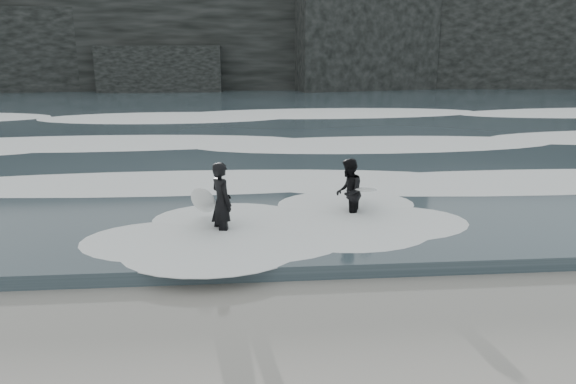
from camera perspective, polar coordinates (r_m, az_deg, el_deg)
The scene contains 8 objects.
ground at distance 8.17m, azimuth 7.22°, elevation -17.51°, with size 120.00×120.00×0.00m, color #7C6958.
sea at distance 35.99m, azimuth -2.45°, elevation 8.34°, with size 90.00×52.00×0.30m, color #313F46.
headland at distance 52.73m, azimuth -3.37°, elevation 15.76°, with size 70.00×9.00×10.00m, color black.
foam_near at distance 16.28m, azimuth 0.72°, elevation 0.94°, with size 60.00×3.20×0.20m, color white.
foam_mid at distance 23.10m, azimuth -1.00°, elevation 5.23°, with size 60.00×4.00×0.24m, color white.
foam_far at distance 31.99m, azimuth -2.13°, elevation 8.04°, with size 60.00×4.80×0.30m, color white.
surfer_left at distance 12.51m, azimuth -7.05°, elevation -1.07°, with size 1.03×1.72×1.83m.
surfer_right at distance 13.71m, azimuth 6.38°, elevation 0.01°, with size 1.30×2.10×1.65m.
Camera 1 is at (-1.56, -6.71, 4.39)m, focal length 35.00 mm.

